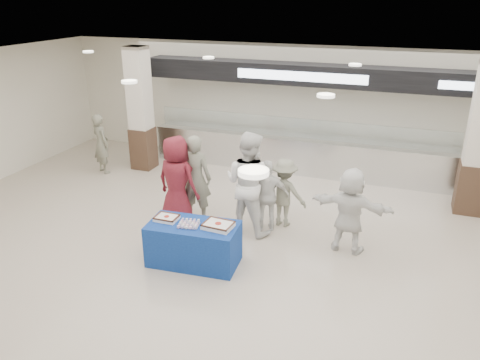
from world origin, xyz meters
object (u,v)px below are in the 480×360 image
at_px(sheet_cake_right, 218,225).
at_px(civilian_white, 350,210).
at_px(civilian_maroon, 177,181).
at_px(soldier_b, 284,193).
at_px(soldier_bg, 101,144).
at_px(sheet_cake_left, 167,218).
at_px(chef_short, 268,196).
at_px(soldier_a, 196,178).
at_px(display_table, 194,244).
at_px(chef_tall, 249,183).
at_px(cupcake_tray, 189,224).

xyz_separation_m(sheet_cake_right, civilian_white, (2.00, 1.32, 0.00)).
relative_size(sheet_cake_right, civilian_maroon, 0.27).
xyz_separation_m(soldier_b, soldier_bg, (-5.25, 1.29, 0.08)).
height_order(sheet_cake_left, chef_short, chef_short).
xyz_separation_m(civilian_maroon, soldier_b, (2.03, 0.69, -0.23)).
relative_size(sheet_cake_left, soldier_a, 0.21).
bearing_deg(civilian_white, chef_short, -4.03).
distance_m(soldier_b, soldier_bg, 5.41).
bearing_deg(display_table, chef_short, 58.38).
relative_size(sheet_cake_right, soldier_bg, 0.32).
bearing_deg(soldier_b, sheet_cake_right, 78.07).
bearing_deg(chef_tall, soldier_bg, -9.00).
bearing_deg(soldier_b, soldier_a, 18.11).
distance_m(civilian_maroon, chef_tall, 1.46).
relative_size(sheet_cake_left, chef_tall, 0.19).
distance_m(civilian_white, soldier_bg, 6.88).
distance_m(sheet_cake_right, soldier_a, 1.92).
height_order(cupcake_tray, chef_short, chef_short).
xyz_separation_m(sheet_cake_left, soldier_bg, (-3.66, 3.24, -0.01)).
xyz_separation_m(display_table, sheet_cake_left, (-0.50, 0.01, 0.42)).
bearing_deg(display_table, sheet_cake_left, 174.39).
bearing_deg(display_table, soldier_b, 56.19).
height_order(sheet_cake_right, soldier_b, soldier_b).
xyz_separation_m(sheet_cake_right, chef_tall, (0.05, 1.42, 0.22)).
xyz_separation_m(display_table, sheet_cake_right, (0.45, 0.05, 0.43)).
bearing_deg(soldier_a, chef_short, 178.01).
bearing_deg(display_table, soldier_bg, 137.40).
distance_m(civilian_maroon, soldier_b, 2.16).
bearing_deg(cupcake_tray, civilian_maroon, 124.08).
relative_size(sheet_cake_left, civilian_white, 0.24).
bearing_deg(sheet_cake_right, display_table, -174.21).
xyz_separation_m(cupcake_tray, soldier_b, (1.14, 2.01, -0.07)).
bearing_deg(display_table, sheet_cake_right, 1.12).
bearing_deg(sheet_cake_right, chef_short, 76.52).
bearing_deg(chef_tall, soldier_a, 5.93).
bearing_deg(civilian_maroon, chef_tall, -162.14).
bearing_deg(cupcake_tray, chef_tall, 69.98).
distance_m(soldier_b, civilian_white, 1.49).
bearing_deg(chef_tall, chef_short, -139.91).
xyz_separation_m(display_table, soldier_b, (1.09, 1.95, 0.33)).
height_order(chef_tall, civilian_white, chef_tall).
height_order(sheet_cake_left, civilian_white, civilian_white).
xyz_separation_m(civilian_maroon, soldier_a, (0.25, 0.33, -0.02)).
xyz_separation_m(sheet_cake_right, cupcake_tray, (-0.50, -0.10, -0.02)).
bearing_deg(civilian_maroon, sheet_cake_right, 148.82).
bearing_deg(soldier_bg, sheet_cake_right, 172.41).
height_order(sheet_cake_right, chef_short, chef_short).
relative_size(display_table, soldier_a, 0.85).
xyz_separation_m(sheet_cake_left, chef_tall, (1.01, 1.46, 0.23)).
distance_m(chef_short, soldier_bg, 5.25).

